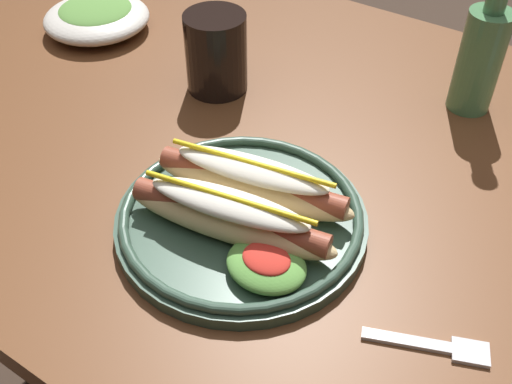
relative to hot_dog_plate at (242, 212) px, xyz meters
name	(u,v)px	position (x,y,z in m)	size (l,w,h in m)	color
dining_table	(288,196)	(-0.03, 0.16, -0.12)	(1.48, 0.84, 0.74)	brown
hot_dog_plate	(242,212)	(0.00, 0.00, 0.00)	(0.29, 0.29, 0.08)	#334C3D
fork	(436,346)	(0.24, -0.03, -0.02)	(0.12, 0.06, 0.00)	silver
soda_cup	(216,53)	(-0.20, 0.22, 0.03)	(0.09, 0.09, 0.12)	black
glass_bottle	(482,53)	(0.13, 0.38, 0.06)	(0.06, 0.06, 0.23)	#4C7F51
side_bowl	(96,17)	(-0.47, 0.25, 0.00)	(0.18, 0.18, 0.05)	silver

